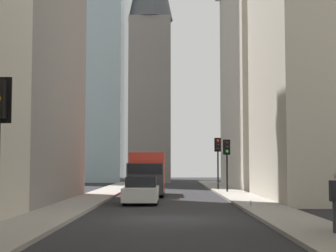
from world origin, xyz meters
The scene contains 10 objects.
ground_plane centered at (0.00, 0.00, 0.00)m, with size 135.00×135.00×0.00m, color #262628.
sidewalk_right centered at (0.00, 4.50, 0.07)m, with size 90.00×2.20×0.14m, color gray.
sidewalk_left centered at (0.00, -4.50, 0.07)m, with size 90.00×2.20×0.14m, color gray.
building_left_far centered at (28.73, -10.59, 11.84)m, with size 17.91×10.50×23.67m.
church_spire centered at (42.90, 2.26, 16.69)m, with size 5.37×5.37×31.91m.
delivery_truck centered at (15.35, 1.40, 1.46)m, with size 6.46×2.25×2.84m.
sedan_white centered at (8.19, 1.40, 0.66)m, with size 4.30×1.78×1.42m.
traffic_light_midblock centered at (18.18, -4.21, 2.88)m, with size 0.43×0.52×3.73m.
traffic_light_far_junction centered at (21.90, -3.89, 3.11)m, with size 0.43×0.52×4.05m.
discarded_bottle centered at (4.67, -3.88, 0.25)m, with size 0.07×0.07×0.27m.
Camera 1 is at (-20.31, -0.15, 2.04)m, focal length 57.24 mm.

